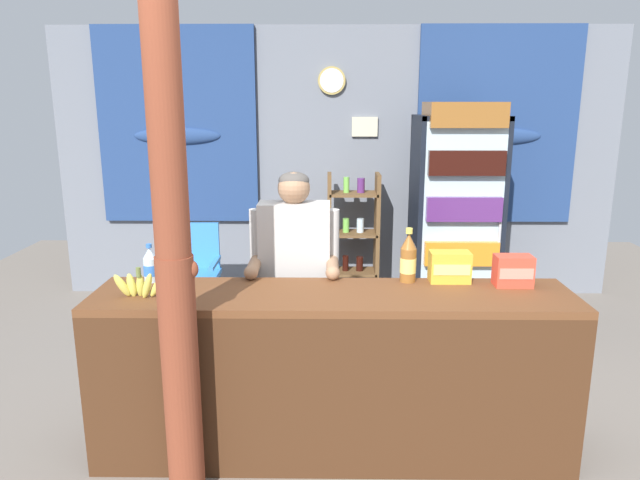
% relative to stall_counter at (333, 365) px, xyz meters
% --- Properties ---
extents(ground_plane, '(8.06, 8.06, 0.00)m').
position_rel_stall_counter_xyz_m(ground_plane, '(0.05, 0.93, -0.55)').
color(ground_plane, slate).
extents(back_wall_curtained, '(5.32, 0.22, 2.54)m').
position_rel_stall_counter_xyz_m(back_wall_curtained, '(0.05, 2.84, 0.77)').
color(back_wall_curtained, slate).
rests_on(back_wall_curtained, ground).
extents(stall_counter, '(2.50, 0.53, 0.91)m').
position_rel_stall_counter_xyz_m(stall_counter, '(0.00, 0.00, 0.00)').
color(stall_counter, brown).
rests_on(stall_counter, ground).
extents(timber_post, '(0.19, 0.17, 2.41)m').
position_rel_stall_counter_xyz_m(timber_post, '(-0.71, -0.28, 0.61)').
color(timber_post, brown).
rests_on(timber_post, ground).
extents(drink_fridge, '(0.73, 0.66, 1.86)m').
position_rel_stall_counter_xyz_m(drink_fridge, '(1.08, 2.21, 0.47)').
color(drink_fridge, black).
rests_on(drink_fridge, ground).
extents(bottle_shelf_rack, '(0.48, 0.28, 1.23)m').
position_rel_stall_counter_xyz_m(bottle_shelf_rack, '(0.21, 2.48, 0.09)').
color(bottle_shelf_rack, brown).
rests_on(bottle_shelf_rack, ground).
extents(plastic_lawn_chair, '(0.45, 0.45, 0.86)m').
position_rel_stall_counter_xyz_m(plastic_lawn_chair, '(-1.17, 1.95, -0.06)').
color(plastic_lawn_chair, '#3884D6').
rests_on(plastic_lawn_chair, ground).
extents(shopkeeper, '(0.53, 0.42, 1.47)m').
position_rel_stall_counter_xyz_m(shopkeeper, '(-0.23, 0.60, 0.38)').
color(shopkeeper, '#28282D').
rests_on(shopkeeper, ground).
extents(soda_bottle_iced_tea, '(0.09, 0.09, 0.30)m').
position_rel_stall_counter_xyz_m(soda_bottle_iced_tea, '(0.41, 0.31, 0.48)').
color(soda_bottle_iced_tea, brown).
rests_on(soda_bottle_iced_tea, stall_counter).
extents(soda_bottle_water, '(0.07, 0.07, 0.21)m').
position_rel_stall_counter_xyz_m(soda_bottle_water, '(-1.00, 0.28, 0.45)').
color(soda_bottle_water, silver).
rests_on(soda_bottle_water, stall_counter).
extents(snack_box_crackers, '(0.20, 0.12, 0.17)m').
position_rel_stall_counter_xyz_m(snack_box_crackers, '(0.96, 0.24, 0.44)').
color(snack_box_crackers, '#E5422D').
rests_on(snack_box_crackers, stall_counter).
extents(snack_box_choco_powder, '(0.22, 0.13, 0.17)m').
position_rel_stall_counter_xyz_m(snack_box_choco_powder, '(0.64, 0.31, 0.44)').
color(snack_box_choco_powder, gold).
rests_on(snack_box_choco_powder, stall_counter).
extents(banana_bunch, '(0.28, 0.07, 0.16)m').
position_rel_stall_counter_xyz_m(banana_bunch, '(-0.98, 0.03, 0.42)').
color(banana_bunch, '#CCC14C').
rests_on(banana_bunch, stall_counter).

